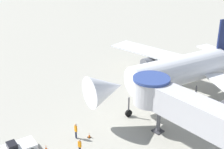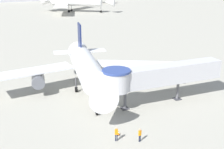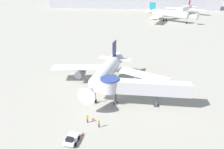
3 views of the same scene
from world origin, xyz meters
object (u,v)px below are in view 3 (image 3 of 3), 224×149
(main_airplane, at_px, (106,72))
(ground_crew_wing_walker, at_px, (99,123))
(jet_bridge, at_px, (139,87))
(ground_crew_marshaller, at_px, (87,118))
(traffic_cone_apron_front, at_px, (83,133))
(background_jet_red_tail, at_px, (185,8))
(pushback_tug_white, at_px, (71,139))
(background_jet_teal_tail, at_px, (169,14))
(traffic_cone_near_nose, at_px, (93,118))

(main_airplane, bearing_deg, ground_crew_wing_walker, -77.38)
(jet_bridge, bearing_deg, ground_crew_marshaller, -141.12)
(traffic_cone_apron_front, bearing_deg, ground_crew_wing_walker, 43.42)
(traffic_cone_apron_front, distance_m, ground_crew_wing_walker, 3.62)
(ground_crew_marshaller, bearing_deg, jet_bridge, 47.98)
(background_jet_red_tail, bearing_deg, ground_crew_marshaller, -80.34)
(pushback_tug_white, relative_size, background_jet_teal_tail, 0.10)
(traffic_cone_near_nose, height_order, ground_crew_wing_walker, ground_crew_wing_walker)
(jet_bridge, distance_m, traffic_cone_apron_front, 15.74)
(ground_crew_wing_walker, bearing_deg, ground_crew_marshaller, 140.77)
(pushback_tug_white, bearing_deg, background_jet_red_tail, 78.78)
(ground_crew_marshaller, bearing_deg, background_jet_red_tail, 82.38)
(background_jet_teal_tail, bearing_deg, jet_bridge, -155.27)
(traffic_cone_apron_front, xyz_separation_m, background_jet_teal_tail, (27.29, 119.40, 4.60))
(pushback_tug_white, distance_m, ground_crew_marshaller, 6.11)
(ground_crew_marshaller, bearing_deg, traffic_cone_near_nose, 64.28)
(jet_bridge, bearing_deg, pushback_tug_white, -129.43)
(main_airplane, bearing_deg, background_jet_red_tail, 81.29)
(traffic_cone_apron_front, bearing_deg, main_airplane, 85.76)
(ground_crew_wing_walker, bearing_deg, traffic_cone_apron_front, -150.98)
(ground_crew_marshaller, height_order, background_jet_teal_tail, background_jet_teal_tail)
(main_airplane, xyz_separation_m, jet_bridge, (8.33, -7.59, 0.16))
(pushback_tug_white, bearing_deg, jet_bridge, 56.00)
(traffic_cone_near_nose, relative_size, ground_crew_wing_walker, 0.35)
(jet_bridge, relative_size, traffic_cone_near_nose, 32.73)
(main_airplane, xyz_separation_m, pushback_tug_white, (-2.87, -21.50, -3.72))
(jet_bridge, bearing_deg, background_jet_red_tail, 76.06)
(traffic_cone_near_nose, xyz_separation_m, background_jet_red_tail, (42.86, 149.65, 4.12))
(jet_bridge, xyz_separation_m, background_jet_teal_tail, (17.53, 107.78, 0.40))
(pushback_tug_white, height_order, background_jet_teal_tail, background_jet_teal_tail)
(traffic_cone_near_nose, bearing_deg, main_airplane, 87.71)
(main_airplane, xyz_separation_m, background_jet_red_tail, (42.29, 135.25, 0.03))
(traffic_cone_near_nose, xyz_separation_m, background_jet_teal_tail, (26.44, 114.59, 4.66))
(jet_bridge, height_order, ground_crew_marshaller, jet_bridge)
(traffic_cone_apron_front, distance_m, traffic_cone_near_nose, 4.88)
(ground_crew_marshaller, distance_m, background_jet_teal_tail, 119.00)
(pushback_tug_white, xyz_separation_m, background_jet_red_tail, (45.16, 156.75, 3.75))
(main_airplane, bearing_deg, traffic_cone_near_nose, -83.63)
(main_airplane, distance_m, background_jet_teal_tail, 103.47)
(ground_crew_wing_walker, relative_size, background_jet_teal_tail, 0.05)
(main_airplane, height_order, traffic_cone_apron_front, main_airplane)
(ground_crew_marshaller, bearing_deg, main_airplane, 93.47)
(background_jet_teal_tail, bearing_deg, main_airplane, -160.51)
(traffic_cone_apron_front, bearing_deg, background_jet_teal_tail, 77.13)
(traffic_cone_apron_front, xyz_separation_m, background_jet_red_tail, (43.72, 154.46, 4.07))
(traffic_cone_apron_front, height_order, ground_crew_wing_walker, ground_crew_wing_walker)
(jet_bridge, relative_size, pushback_tug_white, 5.83)
(pushback_tug_white, relative_size, background_jet_red_tail, 0.10)
(background_jet_red_tail, bearing_deg, traffic_cone_near_nose, -80.17)
(traffic_cone_apron_front, distance_m, ground_crew_marshaller, 3.70)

